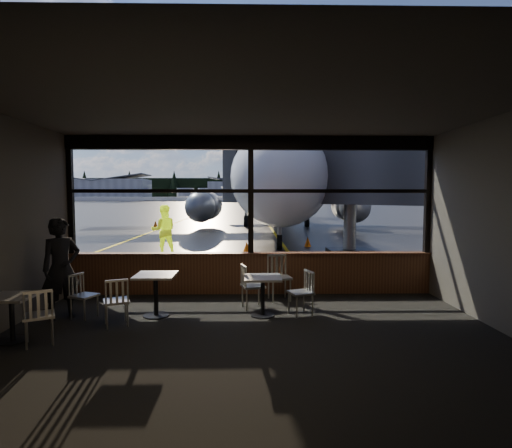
{
  "coord_description": "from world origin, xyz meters",
  "views": [
    {
      "loc": [
        -0.06,
        -8.83,
        2.19
      ],
      "look_at": [
        0.14,
        1.0,
        1.5
      ],
      "focal_mm": 28.0,
      "sensor_mm": 36.0,
      "label": 1
    }
  ],
  "objects_px": {
    "chair_mid_s": "(116,302)",
    "passenger": "(61,268)",
    "cafe_table_left": "(12,319)",
    "chair_near_n": "(279,278)",
    "chair_mid_w": "(84,296)",
    "jet_bridge": "(350,190)",
    "cafe_table_mid": "(156,295)",
    "ground_crew": "(164,230)",
    "cone_extra": "(308,242)",
    "chair_near_w": "(253,286)",
    "chair_left_s": "(39,316)",
    "cafe_table_near": "(263,296)",
    "airliner": "(277,152)",
    "cone_nose": "(247,247)",
    "cone_wing": "(155,224)",
    "chair_near_e": "(300,293)"
  },
  "relations": [
    {
      "from": "chair_mid_s",
      "to": "passenger",
      "type": "bearing_deg",
      "value": 135.52
    },
    {
      "from": "chair_mid_w",
      "to": "chair_mid_s",
      "type": "bearing_deg",
      "value": 81.51
    },
    {
      "from": "chair_mid_s",
      "to": "cafe_table_left",
      "type": "bearing_deg",
      "value": -174.69
    },
    {
      "from": "cafe_table_left",
      "to": "cone_nose",
      "type": "relative_size",
      "value": 1.63
    },
    {
      "from": "cafe_table_mid",
      "to": "chair_left_s",
      "type": "relative_size",
      "value": 0.9
    },
    {
      "from": "jet_bridge",
      "to": "cafe_table_near",
      "type": "height_order",
      "value": "jet_bridge"
    },
    {
      "from": "chair_near_w",
      "to": "passenger",
      "type": "bearing_deg",
      "value": -95.58
    },
    {
      "from": "airliner",
      "to": "cone_extra",
      "type": "xyz_separation_m",
      "value": [
        0.6,
        -10.67,
        -5.05
      ]
    },
    {
      "from": "jet_bridge",
      "to": "ground_crew",
      "type": "distance_m",
      "value": 6.91
    },
    {
      "from": "cafe_table_left",
      "to": "chair_near_n",
      "type": "relative_size",
      "value": 0.74
    },
    {
      "from": "cafe_table_mid",
      "to": "chair_near_w",
      "type": "relative_size",
      "value": 0.89
    },
    {
      "from": "jet_bridge",
      "to": "chair_near_w",
      "type": "distance_m",
      "value": 7.84
    },
    {
      "from": "cafe_table_near",
      "to": "chair_mid_w",
      "type": "xyz_separation_m",
      "value": [
        -3.2,
        -0.07,
        0.04
      ]
    },
    {
      "from": "jet_bridge",
      "to": "passenger",
      "type": "relative_size",
      "value": 6.13
    },
    {
      "from": "chair_mid_w",
      "to": "chair_left_s",
      "type": "height_order",
      "value": "chair_left_s"
    },
    {
      "from": "chair_left_s",
      "to": "cone_wing",
      "type": "relative_size",
      "value": 1.67
    },
    {
      "from": "ground_crew",
      "to": "cone_extra",
      "type": "xyz_separation_m",
      "value": [
        5.68,
        2.6,
        -0.72
      ]
    },
    {
      "from": "cone_extra",
      "to": "ground_crew",
      "type": "bearing_deg",
      "value": -155.37
    },
    {
      "from": "chair_mid_s",
      "to": "passenger",
      "type": "relative_size",
      "value": 0.46
    },
    {
      "from": "cafe_table_near",
      "to": "passenger",
      "type": "distance_m",
      "value": 3.63
    },
    {
      "from": "airliner",
      "to": "chair_mid_s",
      "type": "bearing_deg",
      "value": -97.78
    },
    {
      "from": "cafe_table_mid",
      "to": "cone_wing",
      "type": "xyz_separation_m",
      "value": [
        -4.67,
        20.13,
        -0.13
      ]
    },
    {
      "from": "jet_bridge",
      "to": "cafe_table_mid",
      "type": "relative_size",
      "value": 14.27
    },
    {
      "from": "cafe_table_near",
      "to": "chair_near_e",
      "type": "bearing_deg",
      "value": 2.65
    },
    {
      "from": "chair_near_w",
      "to": "passenger",
      "type": "height_order",
      "value": "passenger"
    },
    {
      "from": "passenger",
      "to": "ground_crew",
      "type": "xyz_separation_m",
      "value": [
        0.23,
        7.5,
        0.03
      ]
    },
    {
      "from": "jet_bridge",
      "to": "chair_near_w",
      "type": "height_order",
      "value": "jet_bridge"
    },
    {
      "from": "jet_bridge",
      "to": "chair_near_n",
      "type": "bearing_deg",
      "value": -116.24
    },
    {
      "from": "jet_bridge",
      "to": "chair_near_w",
      "type": "bearing_deg",
      "value": -118.06
    },
    {
      "from": "chair_mid_w",
      "to": "cone_extra",
      "type": "distance_m",
      "value": 11.52
    },
    {
      "from": "chair_mid_s",
      "to": "passenger",
      "type": "distance_m",
      "value": 1.28
    },
    {
      "from": "chair_near_w",
      "to": "passenger",
      "type": "xyz_separation_m",
      "value": [
        -3.42,
        -0.56,
        0.47
      ]
    },
    {
      "from": "chair_near_e",
      "to": "chair_mid_s",
      "type": "bearing_deg",
      "value": 78.62
    },
    {
      "from": "cafe_table_near",
      "to": "cafe_table_mid",
      "type": "bearing_deg",
      "value": 179.51
    },
    {
      "from": "cafe_table_left",
      "to": "cone_extra",
      "type": "relative_size",
      "value": 1.65
    },
    {
      "from": "chair_mid_s",
      "to": "chair_mid_w",
      "type": "bearing_deg",
      "value": 125.8
    },
    {
      "from": "chair_near_e",
      "to": "chair_mid_s",
      "type": "distance_m",
      "value": 3.22
    },
    {
      "from": "jet_bridge",
      "to": "chair_near_n",
      "type": "xyz_separation_m",
      "value": [
        -3.01,
        -6.1,
        -1.94
      ]
    },
    {
      "from": "chair_near_e",
      "to": "chair_mid_w",
      "type": "relative_size",
      "value": 1.03
    },
    {
      "from": "chair_left_s",
      "to": "chair_mid_w",
      "type": "bearing_deg",
      "value": 56.86
    },
    {
      "from": "ground_crew",
      "to": "cone_wing",
      "type": "relative_size",
      "value": 3.62
    },
    {
      "from": "chair_mid_w",
      "to": "cone_extra",
      "type": "relative_size",
      "value": 1.88
    },
    {
      "from": "passenger",
      "to": "cone_wing",
      "type": "bearing_deg",
      "value": 55.81
    },
    {
      "from": "chair_near_w",
      "to": "chair_mid_w",
      "type": "relative_size",
      "value": 1.09
    },
    {
      "from": "chair_near_w",
      "to": "cone_nose",
      "type": "distance_m",
      "value": 7.72
    },
    {
      "from": "chair_mid_w",
      "to": "ground_crew",
      "type": "bearing_deg",
      "value": -156.02
    },
    {
      "from": "chair_mid_s",
      "to": "ground_crew",
      "type": "bearing_deg",
      "value": 73.32
    },
    {
      "from": "cafe_table_near",
      "to": "chair_near_e",
      "type": "height_order",
      "value": "chair_near_e"
    },
    {
      "from": "chair_near_w",
      "to": "ground_crew",
      "type": "distance_m",
      "value": 7.65
    },
    {
      "from": "cone_wing",
      "to": "chair_near_n",
      "type": "bearing_deg",
      "value": -69.86
    }
  ]
}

